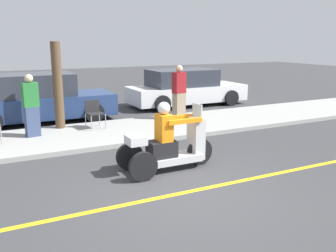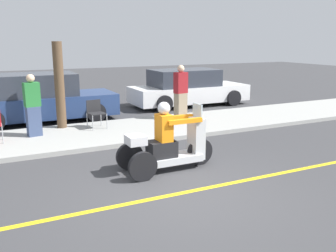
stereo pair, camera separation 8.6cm
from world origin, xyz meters
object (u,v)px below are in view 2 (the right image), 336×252
at_px(spectator_end_of_line, 33,107).
at_px(parked_car_lot_left, 40,99).
at_px(spectator_far_back, 181,93).
at_px(folding_chair_curbside, 95,111).
at_px(parked_car_lot_far, 188,88).
at_px(tree_trunk, 59,85).
at_px(motorcycle_trike, 168,146).

bearing_deg(spectator_end_of_line, parked_car_lot_left, 78.27).
bearing_deg(spectator_far_back, folding_chair_curbside, -179.58).
height_order(spectator_end_of_line, folding_chair_curbside, spectator_end_of_line).
height_order(parked_car_lot_far, tree_trunk, tree_trunk).
bearing_deg(motorcycle_trike, spectator_far_back, 58.90).
bearing_deg(tree_trunk, spectator_end_of_line, -141.07).
bearing_deg(motorcycle_trike, parked_car_lot_left, 105.55).
relative_size(parked_car_lot_far, tree_trunk, 1.94).
height_order(parked_car_lot_left, parked_car_lot_far, parked_car_lot_left).
xyz_separation_m(motorcycle_trike, folding_chair_curbside, (-0.46, 3.97, 0.10)).
relative_size(spectator_far_back, spectator_end_of_line, 1.05).
bearing_deg(parked_car_lot_left, parked_car_lot_far, 5.54).
distance_m(spectator_end_of_line, folding_chair_curbside, 1.80).
bearing_deg(spectator_end_of_line, tree_trunk, 38.93).
bearing_deg(parked_car_lot_far, spectator_far_back, -123.05).
distance_m(motorcycle_trike, parked_car_lot_far, 7.95).
xyz_separation_m(motorcycle_trike, parked_car_lot_left, (-1.72, 6.17, 0.23)).
distance_m(folding_chair_curbside, tree_trunk, 1.26).
distance_m(parked_car_lot_left, parked_car_lot_far, 5.94).
relative_size(motorcycle_trike, spectator_end_of_line, 1.24).
bearing_deg(parked_car_lot_left, spectator_end_of_line, -101.73).
bearing_deg(folding_chair_curbside, spectator_end_of_line, -172.82).
height_order(folding_chair_curbside, parked_car_lot_left, parked_car_lot_left).
relative_size(spectator_far_back, parked_car_lot_left, 0.37).
distance_m(spectator_far_back, parked_car_lot_far, 3.30).
relative_size(motorcycle_trike, spectator_far_back, 1.18).
relative_size(folding_chair_curbside, parked_car_lot_far, 0.17).
bearing_deg(folding_chair_curbside, spectator_far_back, 0.42).
bearing_deg(spectator_far_back, parked_car_lot_left, 152.15).
relative_size(spectator_end_of_line, parked_car_lot_left, 0.35).
distance_m(spectator_far_back, folding_chair_curbside, 2.89).
bearing_deg(spectator_far_back, spectator_end_of_line, -177.00).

